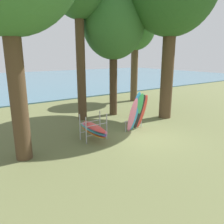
{
  "coord_description": "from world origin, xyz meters",
  "views": [
    {
      "loc": [
        -7.31,
        -7.44,
        3.89
      ],
      "look_at": [
        -1.1,
        1.44,
        1.1
      ],
      "focal_mm": 35.55,
      "sensor_mm": 36.0,
      "label": 1
    }
  ],
  "objects_px": {
    "leaning_board_pile": "(137,113)",
    "tree_mid_behind": "(113,24)",
    "board_storage_rack": "(93,129)",
    "tree_far_left_back": "(135,28)"
  },
  "relations": [
    {
      "from": "leaning_board_pile",
      "to": "board_storage_rack",
      "type": "height_order",
      "value": "leaning_board_pile"
    },
    {
      "from": "leaning_board_pile",
      "to": "board_storage_rack",
      "type": "distance_m",
      "value": 2.56
    },
    {
      "from": "board_storage_rack",
      "to": "leaning_board_pile",
      "type": "bearing_deg",
      "value": -5.41
    },
    {
      "from": "board_storage_rack",
      "to": "tree_mid_behind",
      "type": "bearing_deg",
      "value": 43.16
    },
    {
      "from": "tree_mid_behind",
      "to": "tree_far_left_back",
      "type": "height_order",
      "value": "tree_far_left_back"
    },
    {
      "from": "tree_far_left_back",
      "to": "leaning_board_pile",
      "type": "distance_m",
      "value": 9.51
    },
    {
      "from": "tree_mid_behind",
      "to": "leaning_board_pile",
      "type": "xyz_separation_m",
      "value": [
        -0.92,
        -3.45,
        -4.77
      ]
    },
    {
      "from": "leaning_board_pile",
      "to": "tree_mid_behind",
      "type": "bearing_deg",
      "value": 75.13
    },
    {
      "from": "tree_mid_behind",
      "to": "tree_far_left_back",
      "type": "bearing_deg",
      "value": 33.92
    },
    {
      "from": "leaning_board_pile",
      "to": "tree_far_left_back",
      "type": "bearing_deg",
      "value": 50.87
    }
  ]
}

